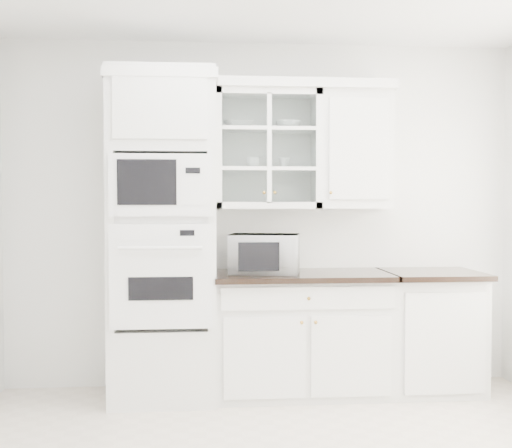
{
  "coord_description": "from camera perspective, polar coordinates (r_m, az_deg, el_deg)",
  "views": [
    {
      "loc": [
        -0.47,
        -3.32,
        1.46
      ],
      "look_at": [
        -0.1,
        1.05,
        1.3
      ],
      "focal_mm": 45.0,
      "sensor_mm": 36.0,
      "label": 1
    }
  ],
  "objects": [
    {
      "name": "upper_cabinet_solid",
      "position": [
        5.06,
        8.67,
        6.49
      ],
      "size": [
        0.55,
        0.33,
        0.9
      ],
      "primitive_type": "cube",
      "color": "white",
      "rests_on": "room_shell"
    },
    {
      "name": "bowl_b",
      "position": [
        4.97,
        2.89,
        8.78
      ],
      "size": [
        0.22,
        0.22,
        0.06
      ],
      "primitive_type": "imported",
      "rotation": [
        0.0,
        0.0,
        0.15
      ],
      "color": "white",
      "rests_on": "upper_cabinet_glass"
    },
    {
      "name": "base_cabinet_run",
      "position": [
        4.93,
        4.08,
        -9.6
      ],
      "size": [
        1.32,
        0.67,
        0.92
      ],
      "color": "white",
      "rests_on": "ground"
    },
    {
      "name": "countertop_microwave",
      "position": [
        4.77,
        0.79,
        -2.65
      ],
      "size": [
        0.58,
        0.51,
        0.29
      ],
      "primitive_type": "imported",
      "rotation": [
        0.0,
        0.0,
        2.94
      ],
      "color": "white",
      "rests_on": "base_cabinet_run"
    },
    {
      "name": "oven_column",
      "position": [
        4.75,
        -8.21,
        -1.07
      ],
      "size": [
        0.76,
        0.68,
        2.4
      ],
      "color": "white",
      "rests_on": "ground"
    },
    {
      "name": "room_shell",
      "position": [
        3.79,
        2.31,
        6.92
      ],
      "size": [
        4.0,
        3.5,
        2.7
      ],
      "color": "white",
      "rests_on": "ground"
    },
    {
      "name": "upper_cabinet_glass",
      "position": [
        4.94,
        0.99,
        6.61
      ],
      "size": [
        0.8,
        0.33,
        0.9
      ],
      "color": "white",
      "rests_on": "room_shell"
    },
    {
      "name": "cup_a",
      "position": [
        4.92,
        -0.25,
        5.48
      ],
      "size": [
        0.13,
        0.13,
        0.08
      ],
      "primitive_type": "imported",
      "rotation": [
        0.0,
        0.0,
        0.25
      ],
      "color": "white",
      "rests_on": "upper_cabinet_glass"
    },
    {
      "name": "cup_b",
      "position": [
        4.96,
        2.49,
        5.45
      ],
      "size": [
        0.1,
        0.1,
        0.08
      ],
      "primitive_type": "imported",
      "rotation": [
        0.0,
        0.0,
        0.1
      ],
      "color": "white",
      "rests_on": "upper_cabinet_glass"
    },
    {
      "name": "bowl_a",
      "position": [
        4.93,
        -1.56,
        8.81
      ],
      "size": [
        0.26,
        0.26,
        0.05
      ],
      "primitive_type": "imported",
      "rotation": [
        0.0,
        0.0,
        0.23
      ],
      "color": "white",
      "rests_on": "upper_cabinet_glass"
    },
    {
      "name": "crown_molding",
      "position": [
        4.97,
        -0.21,
        12.23
      ],
      "size": [
        2.14,
        0.38,
        0.07
      ],
      "primitive_type": "cube",
      "color": "white",
      "rests_on": "room_shell"
    },
    {
      "name": "extra_base_cabinet",
      "position": [
        5.17,
        15.23,
        -9.1
      ],
      "size": [
        0.72,
        0.67,
        0.92
      ],
      "color": "white",
      "rests_on": "ground"
    }
  ]
}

